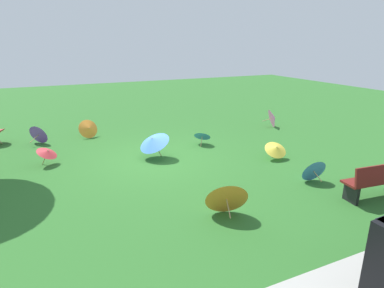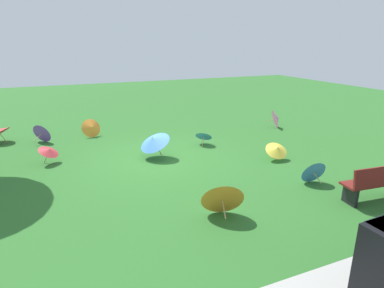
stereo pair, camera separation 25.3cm
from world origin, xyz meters
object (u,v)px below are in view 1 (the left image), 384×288
parasol_orange_0 (226,196)px  parasol_red_1 (47,152)px  park_bench (378,181)px  parasol_orange_1 (89,128)px  parasol_blue_0 (153,141)px  parasol_purple_0 (40,134)px  parasol_pink_0 (273,118)px  parasol_blue_1 (312,170)px  parasol_blue_2 (202,135)px  parasol_yellow_1 (276,148)px

parasol_orange_0 → parasol_red_1: size_ratio=1.27×
parasol_red_1 → park_bench: bearing=141.0°
parasol_orange_0 → parasol_orange_1: parasol_orange_0 is taller
parasol_blue_0 → parasol_purple_0: (3.18, -3.22, -0.23)m
parasol_pink_0 → parasol_purple_0: bearing=-10.0°
park_bench → parasol_blue_1: size_ratio=2.32×
park_bench → parasol_pink_0: bearing=-107.9°
parasol_purple_0 → parasol_blue_1: bearing=134.1°
parasol_blue_1 → parasol_pink_0: 5.64m
parasol_blue_1 → parasol_purple_0: (6.37, -6.58, 0.03)m
parasol_pink_0 → parasol_blue_2: parasol_pink_0 is taller
park_bench → parasol_orange_0: park_bench is taller
park_bench → parasol_blue_2: bearing=-71.7°
parasol_orange_0 → parasol_red_1: 5.72m
park_bench → parasol_pink_0: 6.67m
park_bench → parasol_blue_0: size_ratio=1.32×
park_bench → parasol_orange_0: size_ratio=1.60×
park_bench → parasol_yellow_1: bearing=-82.4°
park_bench → parasol_blue_1: (0.61, -1.36, -0.13)m
parasol_purple_0 → parasol_orange_0: 7.92m
parasol_orange_1 → parasol_orange_0: bearing=104.0°
parasol_blue_0 → parasol_red_1: bearing=-14.5°
park_bench → parasol_orange_0: 3.60m
parasol_pink_0 → parasol_blue_1: bearing=62.0°
parasol_pink_0 → parasol_yellow_1: parasol_pink_0 is taller
parasol_blue_1 → parasol_pink_0: bearing=-118.0°
park_bench → parasol_blue_2: park_bench is taller
parasol_red_1 → parasol_blue_2: bearing=178.7°
park_bench → parasol_blue_0: bearing=-51.2°
parasol_orange_0 → parasol_blue_2: (-1.73, -4.57, -0.09)m
park_bench → parasol_pink_0: size_ratio=1.93×
parasol_blue_2 → parasol_blue_1: bearing=106.3°
parasol_purple_0 → parasol_orange_1: (-1.69, -0.02, -0.00)m
parasol_blue_0 → parasol_orange_1: size_ratio=1.54×
parasol_yellow_1 → parasol_pink_0: bearing=-126.9°
park_bench → parasol_purple_0: bearing=-48.7°
parasol_orange_0 → parasol_blue_2: parasol_orange_0 is taller
parasol_orange_1 → parasol_purple_0: bearing=0.7°
parasol_blue_1 → parasol_orange_0: parasol_orange_0 is taller
parasol_blue_0 → parasol_blue_2: parasol_blue_0 is taller
parasol_orange_1 → parasol_blue_0: bearing=114.8°
parasol_blue_0 → parasol_yellow_1: (-3.38, 1.65, -0.23)m
parasol_orange_0 → parasol_orange_1: 7.36m
parasol_blue_1 → parasol_orange_0: bearing=10.6°
parasol_blue_1 → parasol_yellow_1: bearing=-96.5°
parasol_blue_0 → parasol_pink_0: parasol_blue_0 is taller
park_bench → parasol_blue_1: 1.50m
parasol_blue_1 → parasol_purple_0: 9.16m
parasol_blue_0 → parasol_yellow_1: bearing=154.0°
parasol_pink_0 → parasol_blue_2: 3.94m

